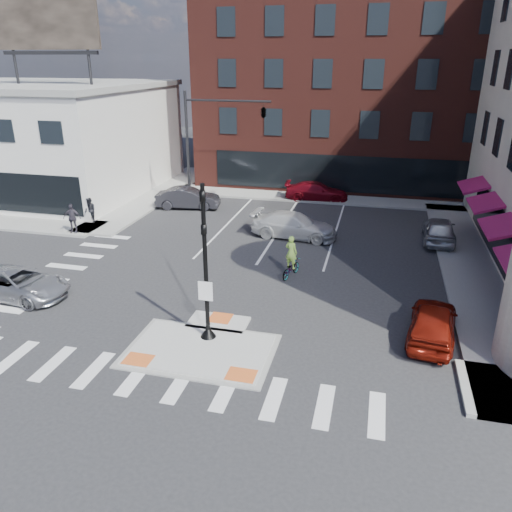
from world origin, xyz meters
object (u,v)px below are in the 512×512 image
(white_pickup, at_px, (294,225))
(pedestrian_b, at_px, (72,218))
(bg_car_dark, at_px, (188,198))
(bg_car_silver, at_px, (439,230))
(silver_suv, at_px, (17,283))
(red_sedan, at_px, (433,322))
(pedestrian_a, at_px, (90,210))
(cyclist, at_px, (291,263))
(bg_car_red, at_px, (317,191))

(white_pickup, xyz_separation_m, pedestrian_b, (-13.15, -2.79, 0.30))
(bg_car_dark, distance_m, bg_car_silver, 17.07)
(white_pickup, height_order, pedestrian_b, pedestrian_b)
(silver_suv, relative_size, white_pickup, 0.93)
(silver_suv, distance_m, white_pickup, 15.31)
(silver_suv, xyz_separation_m, red_sedan, (17.80, 0.71, 0.05))
(white_pickup, xyz_separation_m, bg_car_silver, (8.35, 1.29, -0.00))
(silver_suv, bearing_deg, pedestrian_a, 17.71)
(red_sedan, distance_m, pedestrian_b, 21.64)
(red_sedan, height_order, white_pickup, white_pickup)
(pedestrian_a, bearing_deg, cyclist, 6.29)
(red_sedan, relative_size, white_pickup, 0.82)
(bg_car_red, distance_m, pedestrian_a, 16.37)
(bg_car_dark, xyz_separation_m, pedestrian_b, (-4.70, -7.09, 0.30))
(silver_suv, distance_m, red_sedan, 17.81)
(cyclist, distance_m, pedestrian_b, 14.32)
(white_pickup, height_order, bg_car_red, white_pickup)
(red_sedan, bearing_deg, pedestrian_b, -12.44)
(bg_car_silver, height_order, pedestrian_a, pedestrian_a)
(pedestrian_a, relative_size, pedestrian_b, 0.91)
(white_pickup, height_order, bg_car_dark, bg_car_dark)
(cyclist, bearing_deg, bg_car_silver, -119.95)
(bg_car_red, bearing_deg, silver_suv, 147.02)
(bg_car_dark, bearing_deg, silver_suv, 162.36)
(bg_car_silver, relative_size, bg_car_red, 0.93)
(pedestrian_b, bearing_deg, silver_suv, -89.21)
(white_pickup, relative_size, bg_car_silver, 1.18)
(white_pickup, relative_size, bg_car_red, 1.09)
(red_sedan, relative_size, cyclist, 1.99)
(bg_car_red, distance_m, pedestrian_b, 17.61)
(silver_suv, bearing_deg, bg_car_silver, -53.17)
(silver_suv, height_order, cyclist, cyclist)
(bg_car_silver, distance_m, cyclist, 10.32)
(silver_suv, height_order, pedestrian_a, pedestrian_a)
(cyclist, bearing_deg, bg_car_red, -70.67)
(red_sedan, relative_size, bg_car_silver, 0.97)
(silver_suv, bearing_deg, pedestrian_b, 20.90)
(white_pickup, distance_m, bg_car_red, 8.71)
(bg_car_dark, height_order, pedestrian_a, pedestrian_a)
(bg_car_silver, relative_size, cyclist, 2.06)
(bg_car_dark, xyz_separation_m, bg_car_red, (8.63, 4.41, -0.06))
(pedestrian_b, bearing_deg, pedestrian_a, 73.83)
(bg_car_silver, height_order, pedestrian_b, pedestrian_b)
(silver_suv, bearing_deg, white_pickup, -40.14)
(bg_car_silver, relative_size, pedestrian_b, 2.44)
(white_pickup, height_order, cyclist, cyclist)
(bg_car_dark, bearing_deg, cyclist, -146.80)
(silver_suv, relative_size, red_sedan, 1.13)
(bg_car_dark, distance_m, bg_car_red, 9.69)
(silver_suv, height_order, bg_car_dark, bg_car_dark)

